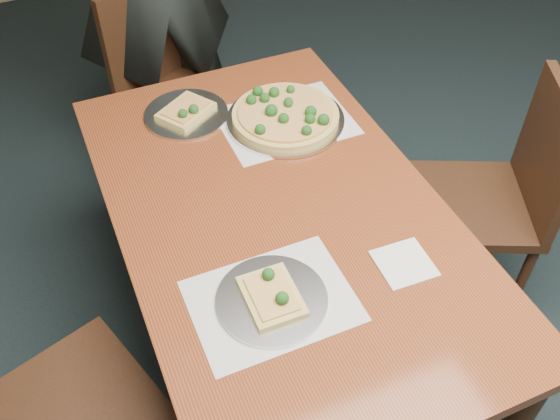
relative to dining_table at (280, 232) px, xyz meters
name	(u,v)px	position (x,y,z in m)	size (l,w,h in m)	color
dining_table	(280,232)	(0.00, 0.00, 0.00)	(0.90, 1.50, 0.75)	#632913
chair_far	(170,80)	(-0.03, 1.10, -0.14)	(0.55, 0.55, 0.91)	black
chair_left	(38,420)	(-0.77, -0.23, -0.14)	(0.53, 0.53, 0.91)	black
chair_right	(500,192)	(0.83, -0.01, -0.14)	(0.56, 0.56, 0.91)	black
placemat_main	(285,121)	(0.18, 0.37, 0.09)	(0.42, 0.32, 0.00)	white
placemat_near	(272,301)	(-0.14, -0.28, 0.09)	(0.40, 0.30, 0.00)	white
pizza_pan	(285,116)	(0.18, 0.37, 0.12)	(0.39, 0.39, 0.07)	silver
slice_plate_near	(272,298)	(-0.14, -0.28, 0.11)	(0.28, 0.28, 0.06)	silver
slice_plate_far	(186,113)	(-0.11, 0.53, 0.10)	(0.28, 0.28, 0.06)	silver
napkin	(404,264)	(0.22, -0.31, 0.09)	(0.14, 0.14, 0.01)	white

